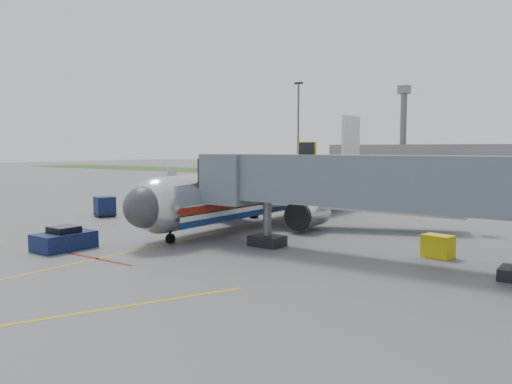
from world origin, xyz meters
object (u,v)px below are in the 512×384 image
Objects in this scene: pushback_tug at (64,240)px; ramp_worker at (136,201)px; airliner at (276,191)px; baggage_tug at (157,203)px; belt_loader at (179,211)px.

ramp_worker is (-13.09, 17.39, 0.15)m from pushback_tug.
pushback_tug is 21.77m from ramp_worker.
baggage_tug is (-13.43, -1.79, -1.78)m from airliner.
baggage_tug is 5.15m from belt_loader.
ramp_worker is (-17.10, -1.36, -1.86)m from airliner.
airliner is 7.31× the size of belt_loader.
baggage_tug is (-9.43, 16.96, 0.23)m from pushback_tug.
ramp_worker is at bearing 126.97° from pushback_tug.
belt_loader is (-8.58, -3.51, -2.07)m from airliner.
pushback_tug is at bearing -73.27° from belt_loader.
belt_loader is at bearing -38.48° from ramp_worker.
airliner is 9.78× the size of pushback_tug.
airliner is at bearing 22.25° from belt_loader.
airliner is 17.25m from ramp_worker.
airliner is 19.28m from pushback_tug.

